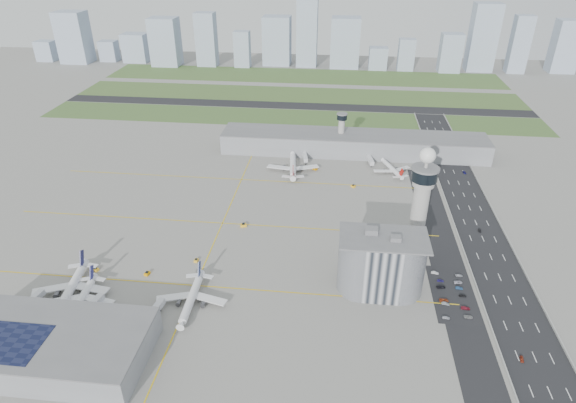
# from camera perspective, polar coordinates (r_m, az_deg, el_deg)

# --- Properties ---
(ground) EXTENTS (1000.00, 1000.00, 0.00)m
(ground) POSITION_cam_1_polar(r_m,az_deg,el_deg) (267.00, -0.84, -6.48)
(ground) COLOR gray
(grass_strip_0) EXTENTS (480.00, 50.00, 0.08)m
(grass_strip_0) POSITION_cam_1_polar(r_m,az_deg,el_deg) (469.06, 0.14, 9.90)
(grass_strip_0) COLOR #415F2D
(grass_strip_0) RESTS_ON ground
(grass_strip_1) EXTENTS (480.00, 60.00, 0.08)m
(grass_strip_1) POSITION_cam_1_polar(r_m,az_deg,el_deg) (540.00, 1.03, 12.53)
(grass_strip_1) COLOR #476931
(grass_strip_1) RESTS_ON ground
(grass_strip_2) EXTENTS (480.00, 70.00, 0.08)m
(grass_strip_2) POSITION_cam_1_polar(r_m,az_deg,el_deg) (616.72, 1.76, 14.66)
(grass_strip_2) COLOR #486931
(grass_strip_2) RESTS_ON ground
(runway) EXTENTS (480.00, 22.00, 0.10)m
(runway) POSITION_cam_1_polar(r_m,az_deg,el_deg) (503.90, 0.61, 11.29)
(runway) COLOR black
(runway) RESTS_ON ground
(highway) EXTENTS (28.00, 500.00, 0.10)m
(highway) POSITION_cam_1_polar(r_m,az_deg,el_deg) (279.46, 23.48, -7.47)
(highway) COLOR black
(highway) RESTS_ON ground
(barrier_left) EXTENTS (0.60, 500.00, 1.20)m
(barrier_left) POSITION_cam_1_polar(r_m,az_deg,el_deg) (275.10, 20.71, -7.33)
(barrier_left) COLOR #9E9E99
(barrier_left) RESTS_ON ground
(barrier_right) EXTENTS (0.60, 500.00, 1.20)m
(barrier_right) POSITION_cam_1_polar(r_m,az_deg,el_deg) (283.84, 26.21, -7.41)
(barrier_right) COLOR #9E9E99
(barrier_right) RESTS_ON ground
(landside_road) EXTENTS (18.00, 260.00, 0.08)m
(landside_road) POSITION_cam_1_polar(r_m,az_deg,el_deg) (264.90, 18.81, -8.65)
(landside_road) COLOR black
(landside_road) RESTS_ON ground
(parking_lot) EXTENTS (20.00, 44.00, 0.10)m
(parking_lot) POSITION_cam_1_polar(r_m,az_deg,el_deg) (255.26, 18.85, -10.29)
(parking_lot) COLOR black
(parking_lot) RESTS_ON ground
(taxiway_line_h_0) EXTENTS (260.00, 0.60, 0.01)m
(taxiway_line_h_0) POSITION_cam_1_polar(r_m,az_deg,el_deg) (251.26, -10.93, -9.75)
(taxiway_line_h_0) COLOR yellow
(taxiway_line_h_0) RESTS_ON ground
(taxiway_line_h_1) EXTENTS (260.00, 0.60, 0.01)m
(taxiway_line_h_1) POSITION_cam_1_polar(r_m,az_deg,el_deg) (298.15, -7.78, -2.56)
(taxiway_line_h_1) COLOR yellow
(taxiway_line_h_1) RESTS_ON ground
(taxiway_line_h_2) EXTENTS (260.00, 0.60, 0.01)m
(taxiway_line_h_2) POSITION_cam_1_polar(r_m,az_deg,el_deg) (349.08, -5.54, 2.61)
(taxiway_line_h_2) COLOR yellow
(taxiway_line_h_2) RESTS_ON ground
(taxiway_line_v) EXTENTS (0.60, 260.00, 0.01)m
(taxiway_line_v) POSITION_cam_1_polar(r_m,az_deg,el_deg) (298.15, -7.78, -2.56)
(taxiway_line_v) COLOR yellow
(taxiway_line_v) RESTS_ON ground
(control_tower) EXTENTS (14.00, 14.00, 64.50)m
(control_tower) POSITION_cam_1_polar(r_m,az_deg,el_deg) (257.37, 15.45, 0.09)
(control_tower) COLOR #ADAAA5
(control_tower) RESTS_ON ground
(secondary_tower) EXTENTS (8.60, 8.60, 31.90)m
(secondary_tower) POSITION_cam_1_polar(r_m,az_deg,el_deg) (389.74, 6.34, 8.52)
(secondary_tower) COLOR #ADAAA5
(secondary_tower) RESTS_ON ground
(admin_building) EXTENTS (42.00, 24.00, 33.50)m
(admin_building) POSITION_cam_1_polar(r_m,az_deg,el_deg) (239.98, 10.98, -7.26)
(admin_building) COLOR #B2B2B7
(admin_building) RESTS_ON ground
(terminal_pier) EXTENTS (210.00, 32.00, 15.80)m
(terminal_pier) POSITION_cam_1_polar(r_m,az_deg,el_deg) (392.05, 7.72, 6.84)
(terminal_pier) COLOR gray
(terminal_pier) RESTS_ON ground
(near_terminal) EXTENTS (84.00, 42.00, 13.00)m
(near_terminal) POSITION_cam_1_polar(r_m,az_deg,el_deg) (231.28, -26.73, -14.96)
(near_terminal) COLOR gray
(near_terminal) RESTS_ON ground
(airplane_near_a) EXTENTS (43.67, 49.36, 12.47)m
(airplane_near_a) POSITION_cam_1_polar(r_m,az_deg,el_deg) (259.93, -24.54, -9.04)
(airplane_near_a) COLOR white
(airplane_near_a) RESTS_ON ground
(airplane_near_b) EXTENTS (35.99, 41.15, 10.70)m
(airplane_near_b) POSITION_cam_1_polar(r_m,az_deg,el_deg) (251.88, -23.51, -10.39)
(airplane_near_b) COLOR white
(airplane_near_b) RESTS_ON ground
(airplane_near_c) EXTENTS (35.89, 41.84, 11.44)m
(airplane_near_c) POSITION_cam_1_polar(r_m,az_deg,el_deg) (236.85, -11.48, -10.84)
(airplane_near_c) COLOR white
(airplane_near_c) RESTS_ON ground
(airplane_far_a) EXTENTS (43.55, 49.66, 12.83)m
(airplane_far_a) POSITION_cam_1_polar(r_m,az_deg,el_deg) (359.16, 0.58, 4.69)
(airplane_far_a) COLOR white
(airplane_far_a) RESTS_ON ground
(airplane_far_b) EXTENTS (39.44, 42.38, 9.58)m
(airplane_far_b) POSITION_cam_1_polar(r_m,az_deg,el_deg) (365.22, 12.22, 4.15)
(airplane_far_b) COLOR white
(airplane_far_b) RESTS_ON ground
(jet_bridge_near_0) EXTENTS (5.39, 14.31, 5.70)m
(jet_bridge_near_0) POSITION_cam_1_polar(r_m,az_deg,el_deg) (258.83, -28.98, -11.41)
(jet_bridge_near_0) COLOR silver
(jet_bridge_near_0) RESTS_ON ground
(jet_bridge_near_1) EXTENTS (5.39, 14.31, 5.70)m
(jet_bridge_near_1) POSITION_cam_1_polar(r_m,az_deg,el_deg) (243.81, -23.03, -12.52)
(jet_bridge_near_1) COLOR silver
(jet_bridge_near_1) RESTS_ON ground
(jet_bridge_near_2) EXTENTS (5.39, 14.31, 5.70)m
(jet_bridge_near_2) POSITION_cam_1_polar(r_m,az_deg,el_deg) (231.72, -16.32, -13.60)
(jet_bridge_near_2) COLOR silver
(jet_bridge_near_2) RESTS_ON ground
(jet_bridge_far_0) EXTENTS (5.39, 14.31, 5.70)m
(jet_bridge_far_0) POSITION_cam_1_polar(r_m,az_deg,el_deg) (380.00, 1.93, 5.52)
(jet_bridge_far_0) COLOR silver
(jet_bridge_far_0) RESTS_ON ground
(jet_bridge_far_1) EXTENTS (5.39, 14.31, 5.70)m
(jet_bridge_far_1) POSITION_cam_1_polar(r_m,az_deg,el_deg) (379.89, 9.50, 5.11)
(jet_bridge_far_1) COLOR silver
(jet_bridge_far_1) RESTS_ON ground
(tug_0) EXTENTS (3.62, 3.00, 1.80)m
(tug_0) POSITION_cam_1_polar(r_m,az_deg,el_deg) (275.39, -21.85, -7.46)
(tug_0) COLOR yellow
(tug_0) RESTS_ON ground
(tug_1) EXTENTS (2.78, 3.53, 1.83)m
(tug_1) POSITION_cam_1_polar(r_m,az_deg,el_deg) (263.68, -16.36, -8.16)
(tug_1) COLOR #EA9B05
(tug_1) RESTS_ON ground
(tug_2) EXTENTS (2.19, 2.99, 1.64)m
(tug_2) POSITION_cam_1_polar(r_m,az_deg,el_deg) (267.18, -10.83, -6.84)
(tug_2) COLOR yellow
(tug_2) RESTS_ON ground
(tug_3) EXTENTS (4.24, 3.49, 2.13)m
(tug_3) POSITION_cam_1_polar(r_m,az_deg,el_deg) (293.02, -5.31, -2.78)
(tug_3) COLOR yellow
(tug_3) RESTS_ON ground
(tug_4) EXTENTS (4.15, 3.89, 1.99)m
(tug_4) POSITION_cam_1_polar(r_m,az_deg,el_deg) (362.53, 3.22, 3.94)
(tug_4) COLOR #CF8000
(tug_4) RESTS_ON ground
(tug_5) EXTENTS (3.58, 3.62, 1.75)m
(tug_5) POSITION_cam_1_polar(r_m,az_deg,el_deg) (339.76, 7.73, 1.85)
(tug_5) COLOR yellow
(tug_5) RESTS_ON ground
(car_lot_0) EXTENTS (3.47, 1.61, 1.15)m
(car_lot_0) POSITION_cam_1_polar(r_m,az_deg,el_deg) (240.00, 18.23, -12.93)
(car_lot_0) COLOR #B9BBC7
(car_lot_0) RESTS_ON ground
(car_lot_1) EXTENTS (3.84, 1.90, 1.21)m
(car_lot_1) POSITION_cam_1_polar(r_m,az_deg,el_deg) (247.48, 18.16, -11.42)
(car_lot_1) COLOR gray
(car_lot_1) RESTS_ON ground
(car_lot_2) EXTENTS (4.51, 2.26, 1.23)m
(car_lot_2) POSITION_cam_1_polar(r_m,az_deg,el_deg) (249.10, 17.99, -11.07)
(car_lot_2) COLOR #AB441F
(car_lot_2) RESTS_ON ground
(car_lot_3) EXTENTS (4.67, 2.46, 1.29)m
(car_lot_3) POSITION_cam_1_polar(r_m,az_deg,el_deg) (256.90, 17.68, -9.60)
(car_lot_3) COLOR black
(car_lot_3) RESTS_ON ground
(car_lot_4) EXTENTS (3.39, 1.54, 1.13)m
(car_lot_4) POSITION_cam_1_polar(r_m,az_deg,el_deg) (261.02, 17.61, -8.91)
(car_lot_4) COLOR navy
(car_lot_4) RESTS_ON ground
(car_lot_5) EXTENTS (3.93, 1.90, 1.24)m
(car_lot_5) POSITION_cam_1_polar(r_m,az_deg,el_deg) (265.44, 17.01, -8.07)
(car_lot_5) COLOR white
(car_lot_5) RESTS_ON ground
(car_lot_6) EXTENTS (4.00, 1.98, 1.09)m
(car_lot_6) POSITION_cam_1_polar(r_m,az_deg,el_deg) (243.79, 20.59, -12.67)
(car_lot_6) COLOR #969696
(car_lot_6) RESTS_ON ground
(car_lot_7) EXTENTS (4.34, 1.97, 1.23)m
(car_lot_7) POSITION_cam_1_polar(r_m,az_deg,el_deg) (248.00, 20.29, -11.76)
(car_lot_7) COLOR maroon
(car_lot_7) RESTS_ON ground
(car_lot_8) EXTENTS (3.45, 1.39, 1.18)m
(car_lot_8) POSITION_cam_1_polar(r_m,az_deg,el_deg) (254.89, 20.00, -10.43)
(car_lot_8) COLOR black
(car_lot_8) RESTS_ON ground
(car_lot_9) EXTENTS (3.59, 1.52, 1.15)m
(car_lot_9) POSITION_cam_1_polar(r_m,az_deg,el_deg) (259.03, 19.62, -9.64)
(car_lot_9) COLOR navy
(car_lot_9) RESTS_ON ground
(car_lot_10) EXTENTS (4.49, 2.51, 1.19)m
(car_lot_10) POSITION_cam_1_polar(r_m,az_deg,el_deg) (262.69, 19.52, -9.00)
(car_lot_10) COLOR silver
(car_lot_10) RESTS_ON ground
(car_lot_11) EXTENTS (4.04, 1.92, 1.14)m
(car_lot_11) POSITION_cam_1_polar(r_m,az_deg,el_deg) (267.58, 19.60, -8.24)
(car_lot_11) COLOR #9EA1A9
(car_lot_11) RESTS_ON ground
(car_hw_0) EXTENTS (1.94, 3.72, 1.21)m
(car_hw_0) POSITION_cam_1_polar(r_m,az_deg,el_deg) (232.62, 25.98, -16.44)
(car_hw_0) COLOR maroon
(car_hw_0) RESTS_ON ground
(car_hw_1) EXTENTS (1.69, 3.78, 1.20)m
(car_hw_1) POSITION_cam_1_polar(r_m,az_deg,el_deg) (309.56, 21.78, -3.18)
(car_hw_1) COLOR black
(car_hw_1) RESTS_ON ground
(car_hw_2) EXTENTS (2.25, 4.10, 1.09)m
(car_hw_2) POSITION_cam_1_polar(r_m,az_deg,el_deg) (379.89, 20.20, 3.25)
(car_hw_2) COLOR navy
(car_hw_2) RESTS_ON ground
(car_hw_4) EXTENTS (1.95, 3.79, 1.23)m
(car_hw_4) POSITION_cam_1_polar(r_m,az_deg,el_deg) (433.38, 16.61, 7.05)
(car_hw_4) COLOR #A6A9AF
(car_hw_4) RESTS_ON ground
(skyline_bldg_0) EXTENTS (24.05, 19.24, 26.50)m
(skyline_bldg_0) POSITION_cam_1_polar(r_m,az_deg,el_deg) (768.08, -26.73, 15.66)
(skyline_bldg_0) COLOR #9EADC1
(skyline_bldg_0) RESTS_ON ground
(skyline_bldg_1) EXTENTS (37.63, 30.10, 65.60)m
(skyline_bldg_1) POSITION_cam_1_polar(r_m,az_deg,el_deg) (737.53, -24.04, 17.35)
(skyline_bldg_1) COLOR #9EADC1
(skyline_bldg_1) RESTS_ON ground
(skyline_bldg_2) EXTENTS (22.81, 18.25, 26.79)m
(skyline_bldg_2) POSITION_cam_1_polar(r_m,az_deg,el_deg) (733.52, -20.43, 16.39)
(skyline_bldg_2) COLOR #9EADC1
(skyline_bldg_2) RESTS_ON ground
(skyline_bldg_3) EXTENTS (32.30, 25.84, 36.93)m
(skyline_bldg_3) POSITION_cam_1_polar(r_m,az_deg,el_deg) (717.61, -17.57, 17.00)
(skyline_bldg_3) COLOR #9EADC1
(skyline_bldg_3) RESTS_ON ground
(skyline_bldg_4) EXTENTS (35.81, 28.65, 60.36)m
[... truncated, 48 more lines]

